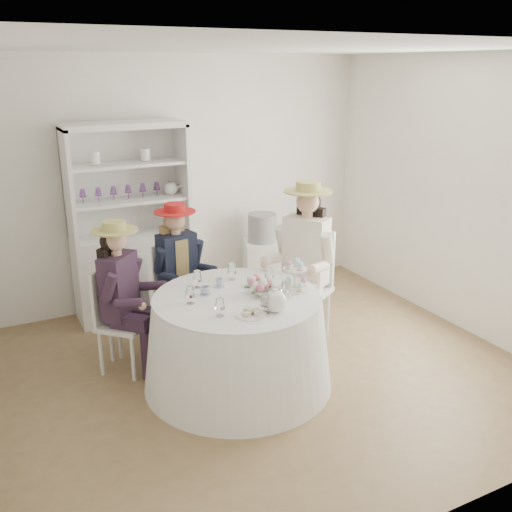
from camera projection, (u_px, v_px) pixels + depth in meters
name	position (u px, v px, depth m)	size (l,w,h in m)	color
ground	(261.00, 371.00, 5.05)	(4.50, 4.50, 0.00)	brown
ceiling	(262.00, 47.00, 4.19)	(4.50, 4.50, 0.00)	white
wall_back	(178.00, 182.00, 6.31)	(4.50, 4.50, 0.00)	white
wall_front	(442.00, 316.00, 2.93)	(4.50, 4.50, 0.00)	white
wall_right	(464.00, 197.00, 5.59)	(4.50, 4.50, 0.00)	white
tea_table	(238.00, 341.00, 4.75)	(1.58, 1.58, 0.79)	white
hutch	(132.00, 249.00, 6.02)	(1.39, 0.92, 2.05)	silver
side_table	(262.00, 267.00, 6.72)	(0.41, 0.41, 0.63)	silver
hatbox	(262.00, 228.00, 6.57)	(0.33, 0.33, 0.33)	black
guest_left	(122.00, 289.00, 4.85)	(0.58, 0.58, 1.36)	silver
guest_mid	(178.00, 265.00, 5.42)	(0.51, 0.54, 1.37)	silver
guest_right	(305.00, 254.00, 5.36)	(0.67, 0.63, 1.57)	silver
spare_chair	(127.00, 300.00, 5.19)	(0.49, 0.49, 1.01)	silver
teacup_a	(206.00, 291.00, 4.65)	(0.08, 0.08, 0.06)	white
teacup_b	(219.00, 283.00, 4.82)	(0.07, 0.07, 0.06)	white
teacup_c	(252.00, 282.00, 4.85)	(0.08, 0.08, 0.06)	white
flower_bowl	(266.00, 293.00, 4.64)	(0.19, 0.19, 0.05)	white
flower_arrangement	(260.00, 284.00, 4.66)	(0.18, 0.18, 0.07)	#D06883
table_teapot	(275.00, 301.00, 4.33)	(0.25, 0.18, 0.19)	white
sandwich_plate	(251.00, 313.00, 4.28)	(0.24, 0.24, 0.05)	white
cupcake_stand	(295.00, 279.00, 4.75)	(0.27, 0.27, 0.25)	white
stemware_set	(237.00, 288.00, 4.60)	(0.84, 0.84, 0.15)	white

